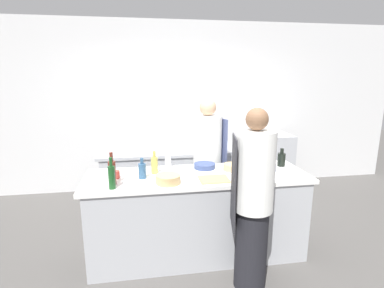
% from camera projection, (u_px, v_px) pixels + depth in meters
% --- Properties ---
extents(ground_plane, '(16.00, 16.00, 0.00)m').
position_uv_depth(ground_plane, '(197.00, 252.00, 3.34)').
color(ground_plane, '#4C4947').
extents(wall_back, '(8.00, 0.06, 2.80)m').
position_uv_depth(wall_back, '(175.00, 107.00, 5.07)').
color(wall_back, silver).
rests_on(wall_back, ground_plane).
extents(prep_counter, '(2.33, 0.75, 0.91)m').
position_uv_depth(prep_counter, '(197.00, 214.00, 3.24)').
color(prep_counter, '#A8AAAF').
rests_on(prep_counter, ground_plane).
extents(pass_counter, '(2.18, 0.75, 0.91)m').
position_uv_depth(pass_counter, '(178.00, 179.00, 4.36)').
color(pass_counter, '#A8AAAF').
rests_on(pass_counter, ground_plane).
extents(oven_range, '(0.78, 0.68, 0.97)m').
position_uv_depth(oven_range, '(265.00, 162.00, 5.14)').
color(oven_range, '#A8AAAF').
rests_on(oven_range, ground_plane).
extents(chef_at_prep_near, '(0.39, 0.37, 1.67)m').
position_uv_depth(chef_at_prep_near, '(253.00, 202.00, 2.63)').
color(chef_at_prep_near, black).
rests_on(chef_at_prep_near, ground_plane).
extents(chef_at_stove, '(0.41, 0.40, 1.65)m').
position_uv_depth(chef_at_stove, '(207.00, 163.00, 3.86)').
color(chef_at_stove, black).
rests_on(chef_at_stove, ground_plane).
extents(bottle_olive_oil, '(0.07, 0.07, 0.24)m').
position_uv_depth(bottle_olive_oil, '(154.00, 165.00, 3.15)').
color(bottle_olive_oil, '#B2A84C').
rests_on(bottle_olive_oil, prep_counter).
extents(bottle_vinegar, '(0.08, 0.08, 0.21)m').
position_uv_depth(bottle_vinegar, '(142.00, 170.00, 3.00)').
color(bottle_vinegar, '#2D5175').
rests_on(bottle_vinegar, prep_counter).
extents(bottle_wine, '(0.07, 0.07, 0.29)m').
position_uv_depth(bottle_wine, '(168.00, 158.00, 3.33)').
color(bottle_wine, silver).
rests_on(bottle_wine, prep_counter).
extents(bottle_cooking_oil, '(0.09, 0.09, 0.21)m').
position_uv_depth(bottle_cooking_oil, '(281.00, 159.00, 3.41)').
color(bottle_cooking_oil, black).
rests_on(bottle_cooking_oil, prep_counter).
extents(bottle_sauce, '(0.06, 0.06, 0.30)m').
position_uv_depth(bottle_sauce, '(112.00, 176.00, 2.72)').
color(bottle_sauce, '#19471E').
rests_on(bottle_sauce, prep_counter).
extents(bottle_water, '(0.07, 0.07, 0.32)m').
position_uv_depth(bottle_water, '(112.00, 172.00, 2.82)').
color(bottle_water, '#5B2319').
rests_on(bottle_water, prep_counter).
extents(bowl_mixing_large, '(0.27, 0.27, 0.09)m').
position_uv_depth(bowl_mixing_large, '(263.00, 167.00, 3.26)').
color(bowl_mixing_large, navy).
rests_on(bowl_mixing_large, prep_counter).
extents(bowl_prep_small, '(0.24, 0.24, 0.05)m').
position_uv_depth(bowl_prep_small, '(205.00, 166.00, 3.35)').
color(bowl_prep_small, navy).
rests_on(bowl_prep_small, prep_counter).
extents(bowl_ceramic_blue, '(0.19, 0.19, 0.07)m').
position_uv_depth(bowl_ceramic_blue, '(232.00, 167.00, 3.27)').
color(bowl_ceramic_blue, tan).
rests_on(bowl_ceramic_blue, prep_counter).
extents(bowl_wooden_salad, '(0.24, 0.24, 0.08)m').
position_uv_depth(bowl_wooden_salad, '(168.00, 179.00, 2.87)').
color(bowl_wooden_salad, tan).
rests_on(bowl_wooden_salad, prep_counter).
extents(cup, '(0.08, 0.08, 0.08)m').
position_uv_depth(cup, '(116.00, 175.00, 3.01)').
color(cup, '#B2382D').
rests_on(cup, prep_counter).
extents(cutting_board, '(0.30, 0.24, 0.01)m').
position_uv_depth(cutting_board, '(214.00, 179.00, 2.98)').
color(cutting_board, tan).
rests_on(cutting_board, prep_counter).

